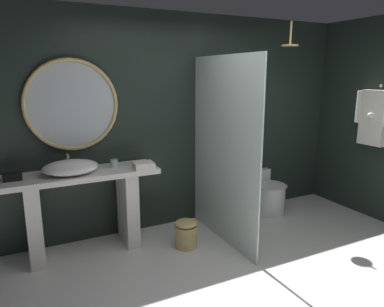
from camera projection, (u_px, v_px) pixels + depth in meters
ground_plane at (275, 297)px, 3.06m from camera, size 5.76×5.76×0.00m
back_wall_panel at (182, 122)px, 4.42m from camera, size 4.80×0.10×2.60m
vanity_counter at (83, 203)px, 3.74m from camera, size 1.60×0.50×0.89m
vessel_sink at (71, 167)px, 3.58m from camera, size 0.55×0.45×0.17m
tumbler_cup at (114, 163)px, 3.85m from camera, size 0.08×0.08×0.08m
tissue_box at (12, 177)px, 3.38m from camera, size 0.17×0.12×0.07m
round_wall_mirror at (72, 105)px, 3.71m from camera, size 0.98×0.04×0.98m
shower_glass_panel at (224, 152)px, 3.92m from camera, size 0.02×1.36×2.09m
rain_shower_head at (290, 43)px, 4.21m from camera, size 0.20×0.20×0.29m
hanging_bathrobe at (374, 114)px, 4.47m from camera, size 0.20×0.53×0.77m
toilet at (267, 195)px, 4.89m from camera, size 0.44×0.59×0.56m
waste_bin at (186, 233)px, 3.92m from camera, size 0.25×0.25×0.32m
folded_hand_towel at (144, 165)px, 3.80m from camera, size 0.22×0.21×0.07m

